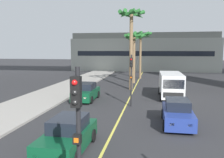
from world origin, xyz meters
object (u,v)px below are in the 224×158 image
delivery_van (171,84)px  traffic_light_median_near (78,126)px  palm_tree_mid_median (134,43)px  palm_tree_far_median (131,25)px  traffic_light_median_far (131,73)px  car_queue_second (177,113)px  car_queue_third (68,135)px  car_queue_front (86,92)px  palm_tree_near_median (141,39)px

delivery_van → traffic_light_median_near: traffic_light_median_near is taller
delivery_van → traffic_light_median_near: 18.21m
palm_tree_mid_median → palm_tree_far_median: 5.89m
traffic_light_median_far → car_queue_second: bearing=-52.3°
car_queue_third → delivery_van: bearing=67.8°
palm_tree_far_median → car_queue_front: bearing=-118.4°
traffic_light_median_far → palm_tree_near_median: (-0.33, 19.04, 3.59)m
delivery_van → palm_tree_far_median: bearing=137.2°
car_queue_second → traffic_light_median_near: bearing=-109.9°
palm_tree_mid_median → palm_tree_far_median: palm_tree_far_median is taller
car_queue_second → traffic_light_median_far: traffic_light_median_far is taller
traffic_light_median_near → car_queue_second: bearing=70.1°
car_queue_third → traffic_light_median_far: traffic_light_median_far is taller
traffic_light_median_near → traffic_light_median_far: size_ratio=1.00×
palm_tree_far_median → traffic_light_median_near: bearing=-88.1°
delivery_van → palm_tree_far_median: 8.39m
traffic_light_median_far → car_queue_third: bearing=-102.6°
car_queue_front → palm_tree_far_median: palm_tree_far_median is taller
car_queue_front → delivery_van: delivery_van is taller
car_queue_third → palm_tree_mid_median: bearing=87.2°
traffic_light_median_far → palm_tree_near_median: size_ratio=0.56×
traffic_light_median_far → palm_tree_far_median: 9.49m
delivery_van → traffic_light_median_near: (-3.52, -17.81, 1.43)m
car_queue_second → traffic_light_median_near: (-3.35, -9.28, 1.99)m
car_queue_third → car_queue_front: bearing=101.8°
car_queue_second → palm_tree_near_median: bearing=98.8°
traffic_light_median_far → palm_tree_near_median: palm_tree_near_median is taller
car_queue_third → car_queue_second: bearing=42.4°
car_queue_second → palm_tree_mid_median: (-4.19, 18.04, 4.80)m
palm_tree_mid_median → traffic_light_median_near: bearing=-88.2°
palm_tree_near_median → palm_tree_mid_median: (-0.59, -5.23, -0.78)m
car_queue_front → traffic_light_median_near: size_ratio=0.98×
car_queue_third → traffic_light_median_near: size_ratio=0.98×
car_queue_second → palm_tree_near_median: 24.20m
car_queue_third → delivery_van: size_ratio=0.78×
palm_tree_mid_median → car_queue_second: bearing=-76.9°
car_queue_second → traffic_light_median_far: (-3.27, 4.23, 1.99)m
car_queue_front → car_queue_third: (2.25, -10.83, 0.00)m
palm_tree_mid_median → delivery_van: bearing=-65.4°
palm_tree_far_median → delivery_van: bearing=-42.8°
palm_tree_mid_median → palm_tree_far_median: (0.13, -5.59, 1.87)m
car_queue_third → traffic_light_median_near: traffic_light_median_near is taller
palm_tree_near_median → car_queue_second: bearing=-81.2°
car_queue_third → palm_tree_mid_median: 23.39m
car_queue_second → delivery_van: 8.56m
palm_tree_near_median → palm_tree_far_median: palm_tree_far_median is taller
car_queue_second → traffic_light_median_near: 10.06m
traffic_light_median_far → palm_tree_near_median: 19.38m
traffic_light_median_far → palm_tree_far_median: bearing=95.5°
palm_tree_mid_median → palm_tree_near_median: bearing=83.6°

